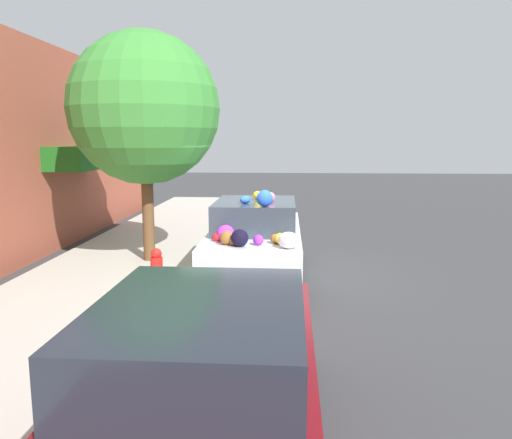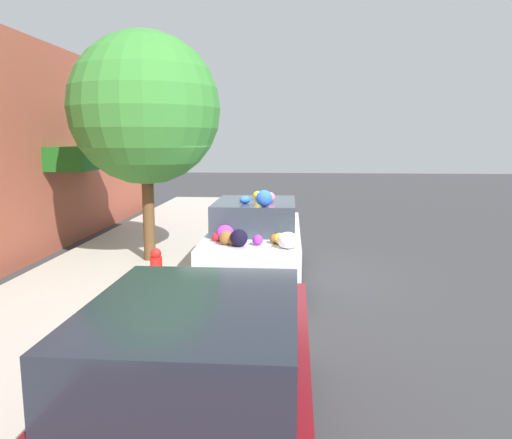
% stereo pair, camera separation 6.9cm
% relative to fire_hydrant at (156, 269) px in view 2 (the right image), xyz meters
% --- Properties ---
extents(ground_plane, '(60.00, 60.00, 0.00)m').
position_rel_fire_hydrant_xyz_m(ground_plane, '(1.38, -1.55, -0.48)').
color(ground_plane, '#38383A').
extents(sidewalk_curb, '(24.00, 3.20, 0.13)m').
position_rel_fire_hydrant_xyz_m(sidewalk_curb, '(1.38, 1.15, -0.41)').
color(sidewalk_curb, '#B2ADA3').
rests_on(sidewalk_curb, ground).
extents(building_facade, '(18.00, 1.20, 4.77)m').
position_rel_fire_hydrant_xyz_m(building_facade, '(1.50, 3.37, 1.90)').
color(building_facade, '#9E4C38').
rests_on(building_facade, ground).
extents(street_tree, '(3.02, 3.02, 4.60)m').
position_rel_fire_hydrant_xyz_m(street_tree, '(2.02, 0.69, 2.74)').
color(street_tree, brown).
rests_on(street_tree, sidewalk_curb).
extents(fire_hydrant, '(0.20, 0.20, 0.70)m').
position_rel_fire_hydrant_xyz_m(fire_hydrant, '(0.00, 0.00, 0.00)').
color(fire_hydrant, red).
rests_on(fire_hydrant, sidewalk_curb).
extents(art_car, '(4.21, 1.71, 1.77)m').
position_rel_fire_hydrant_xyz_m(art_car, '(1.34, -1.58, 0.30)').
color(art_car, silver).
rests_on(art_car, ground).
extents(parked_car_plain, '(4.33, 1.75, 1.47)m').
position_rel_fire_hydrant_xyz_m(parked_car_plain, '(-4.46, -1.55, 0.27)').
color(parked_car_plain, maroon).
rests_on(parked_car_plain, ground).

